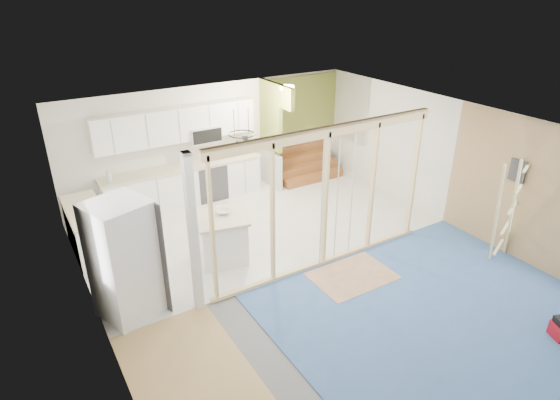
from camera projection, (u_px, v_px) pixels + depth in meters
room at (311, 203)px, 7.82m from camera, size 7.01×8.01×2.61m
floor_overlays at (310, 265)px, 8.46m from camera, size 7.00×8.00×0.03m
stud_frame at (299, 191)px, 7.58m from camera, size 4.66×0.14×2.60m
base_cabinets at (159, 197)px, 10.01m from camera, size 4.45×2.24×0.93m
upper_cabinets at (180, 126)px, 10.15m from camera, size 3.60×0.41×0.85m
green_partition at (294, 144)px, 11.76m from camera, size 2.25×1.51×2.60m
pot_rack at (242, 137)px, 8.84m from camera, size 0.52×0.52×0.72m
sheathing_panel at (547, 201)px, 7.92m from camera, size 0.02×4.00×2.60m
electrical_panel at (518, 171)px, 8.21m from camera, size 0.04×0.30×0.40m
ceiling_light at (287, 88)px, 10.26m from camera, size 0.32×0.32×0.08m
fridge at (125, 260)px, 6.90m from camera, size 1.04×1.00×1.89m
island at (221, 239)px, 8.48m from camera, size 1.06×1.06×0.88m
bowl at (223, 212)px, 8.40m from camera, size 0.35×0.35×0.06m
soap_bottle_a at (109, 175)px, 9.51m from camera, size 0.13×0.13×0.33m
soap_bottle_b at (244, 148)px, 11.19m from camera, size 0.10×0.10×0.19m
ladder at (507, 211)px, 8.21m from camera, size 1.05×0.20×1.99m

